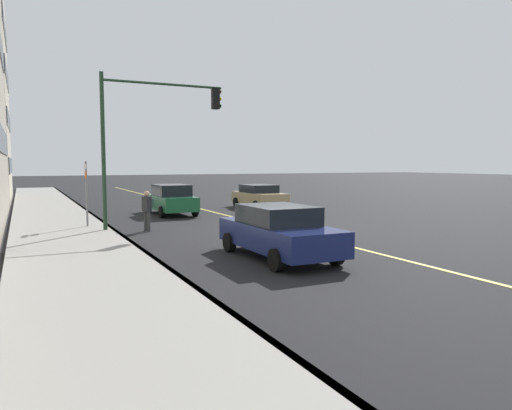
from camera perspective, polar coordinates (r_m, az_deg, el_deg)
The scene contains 10 objects.
ground at distance 20.02m, azimuth 3.43°, elevation -2.99°, with size 200.00×200.00×0.00m, color black.
sidewalk_slab at distance 17.53m, azimuth -21.11°, elevation -4.20°, with size 80.00×3.82×0.15m, color gray.
curb_edge at distance 17.77m, azimuth -15.22°, elevation -3.92°, with size 80.00×0.16×0.15m, color slate.
lane_stripe_center at distance 20.02m, azimuth 3.43°, elevation -2.97°, with size 80.00×0.16×0.01m, color #D8CC4C.
car_tan at distance 29.73m, azimuth 0.37°, elevation 1.08°, with size 4.40×2.04×1.45m.
car_green at distance 26.42m, azimuth -10.03°, elevation 0.67°, with size 4.45×1.97×1.63m.
car_navy at distance 14.09m, azimuth 2.68°, elevation -3.09°, with size 4.68×2.05×1.54m.
pedestrian_with_backpack at distance 20.03m, azimuth -12.73°, elevation -0.33°, with size 0.44×0.45×1.65m.
traffic_light_mast at distance 20.20m, azimuth -12.41°, elevation 9.30°, with size 0.28×5.04×6.28m.
street_sign_post at distance 21.18m, azimuth -19.41°, elevation 1.73°, with size 0.60×0.08×2.85m.
Camera 1 is at (-17.27, 9.75, 2.76)m, focal length 33.84 mm.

